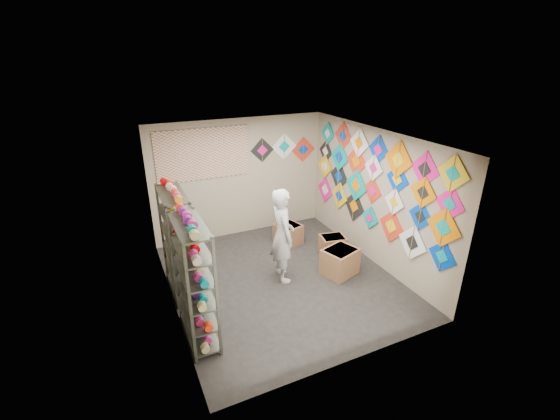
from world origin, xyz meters
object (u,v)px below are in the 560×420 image
shelf_rack_front (195,282)px  carton_a (340,261)px  shopkeeper (282,235)px  carton_c (288,234)px  shelf_rack_back (178,243)px  carton_b (333,245)px

shelf_rack_front → carton_a: shelf_rack_front is taller
shopkeeper → carton_a: size_ratio=2.89×
carton_a → carton_c: 1.58m
shelf_rack_back → carton_b: (3.17, -0.03, -0.74)m
carton_b → carton_c: 1.06m
shopkeeper → carton_b: size_ratio=3.57×
shopkeeper → carton_b: 1.57m
shelf_rack_back → carton_b: 3.25m
shelf_rack_front → shelf_rack_back: bearing=90.0°
shelf_rack_back → carton_c: bearing=17.8°
shelf_rack_front → carton_b: shelf_rack_front is taller
carton_a → shelf_rack_front: bearing=173.0°
shelf_rack_front → carton_b: (3.17, 1.27, -0.74)m
carton_a → carton_c: bearing=85.0°
shelf_rack_back → carton_b: shelf_rack_back is taller
shelf_rack_front → carton_a: size_ratio=3.04×
shelf_rack_front → carton_b: bearing=21.9°
shelf_rack_front → carton_a: 3.03m
shelf_rack_front → shopkeeper: (1.81, 0.91, -0.05)m
shelf_rack_back → carton_a: size_ratio=3.04×
shopkeeper → carton_b: shopkeeper is taller
carton_a → carton_c: size_ratio=1.19×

